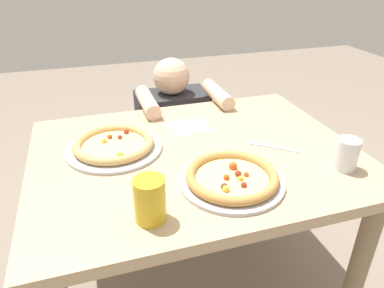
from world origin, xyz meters
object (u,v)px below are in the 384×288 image
object	(u,v)px
pizza_near	(232,178)
water_cup_clear	(347,154)
pizza_far	(114,145)
fork	(271,146)
drink_cup_colored	(150,200)
diner_seated	(174,145)

from	to	relation	value
pizza_near	water_cup_clear	distance (m)	0.40
pizza_far	fork	distance (m)	0.59
drink_cup_colored	diner_seated	distance (m)	1.12
pizza_near	drink_cup_colored	xyz separation A→B (m)	(-0.28, -0.09, 0.04)
pizza_far	diner_seated	distance (m)	0.77
drink_cup_colored	diner_seated	world-z (taller)	diner_seated
fork	water_cup_clear	bearing A→B (deg)	-51.61
pizza_near	drink_cup_colored	distance (m)	0.30
drink_cup_colored	water_cup_clear	distance (m)	0.68
pizza_far	fork	size ratio (longest dim) A/B	2.16
pizza_far	fork	world-z (taller)	pizza_far
pizza_far	diner_seated	world-z (taller)	diner_seated
pizza_near	diner_seated	distance (m)	0.97
diner_seated	drink_cup_colored	bearing A→B (deg)	-107.72
pizza_near	water_cup_clear	world-z (taller)	water_cup_clear
pizza_far	fork	bearing A→B (deg)	-15.20
pizza_far	diner_seated	bearing A→B (deg)	57.01
fork	pizza_near	bearing A→B (deg)	-142.85
water_cup_clear	fork	bearing A→B (deg)	128.39
pizza_near	pizza_far	distance (m)	0.47
drink_cup_colored	water_cup_clear	world-z (taller)	drink_cup_colored
pizza_near	drink_cup_colored	size ratio (longest dim) A/B	2.61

